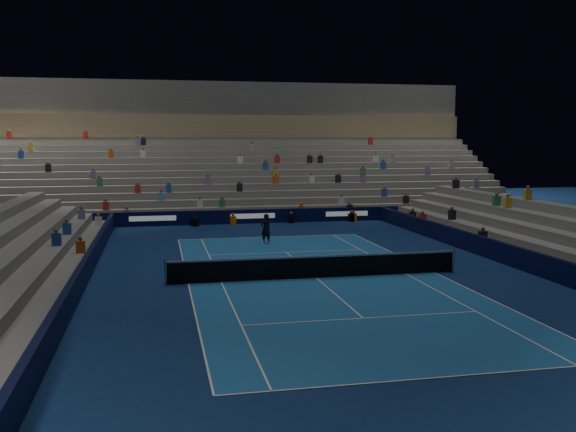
# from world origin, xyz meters

# --- Properties ---
(ground) EXTENTS (90.00, 90.00, 0.00)m
(ground) POSITION_xyz_m (0.00, 0.00, 0.00)
(ground) COLOR #0D224E
(ground) RESTS_ON ground
(court_surface) EXTENTS (10.97, 23.77, 0.01)m
(court_surface) POSITION_xyz_m (0.00, 0.00, 0.01)
(court_surface) COLOR #1B5998
(court_surface) RESTS_ON ground
(sponsor_barrier_far) EXTENTS (44.00, 0.25, 1.00)m
(sponsor_barrier_far) POSITION_xyz_m (0.00, 18.50, 0.50)
(sponsor_barrier_far) COLOR black
(sponsor_barrier_far) RESTS_ON ground
(sponsor_barrier_east) EXTENTS (0.25, 37.00, 1.00)m
(sponsor_barrier_east) POSITION_xyz_m (9.70, 0.00, 0.50)
(sponsor_barrier_east) COLOR black
(sponsor_barrier_east) RESTS_ON ground
(sponsor_barrier_west) EXTENTS (0.25, 37.00, 1.00)m
(sponsor_barrier_west) POSITION_xyz_m (-9.70, 0.00, 0.50)
(sponsor_barrier_west) COLOR black
(sponsor_barrier_west) RESTS_ON ground
(grandstand_main) EXTENTS (44.00, 15.20, 11.20)m
(grandstand_main) POSITION_xyz_m (0.00, 27.90, 3.38)
(grandstand_main) COLOR slate
(grandstand_main) RESTS_ON ground
(tennis_net) EXTENTS (12.90, 0.10, 1.10)m
(tennis_net) POSITION_xyz_m (0.00, 0.00, 0.50)
(tennis_net) COLOR #B2B2B7
(tennis_net) RESTS_ON ground
(tennis_player) EXTENTS (0.74, 0.60, 1.73)m
(tennis_player) POSITION_xyz_m (-0.60, 9.42, 0.87)
(tennis_player) COLOR black
(tennis_player) RESTS_ON ground
(broadcast_camera) EXTENTS (0.61, 0.98, 0.61)m
(broadcast_camera) POSITION_xyz_m (-4.14, 17.82, 0.31)
(broadcast_camera) COLOR black
(broadcast_camera) RESTS_ON ground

